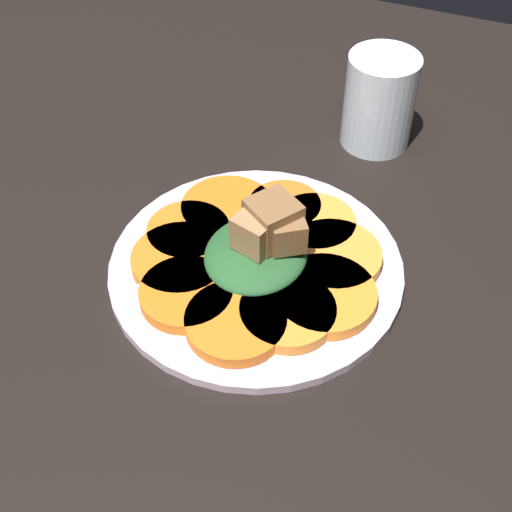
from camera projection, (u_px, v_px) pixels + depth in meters
table_slab at (256, 278)px, 71.10cm from camera, size 120.00×120.00×2.00cm
plate at (256, 267)px, 70.00cm from camera, size 28.84×28.84×1.05cm
carrot_slice_0 at (333, 256)px, 69.32cm from camera, size 9.51×9.51×1.28cm
carrot_slice_1 at (315, 224)px, 72.50cm from camera, size 8.31×8.31×1.28cm
carrot_slice_2 at (281, 207)px, 74.36cm from camera, size 7.57×7.57×1.28cm
carrot_slice_3 at (227, 210)px, 74.04cm from camera, size 9.62×9.62×1.28cm
carrot_slice_4 at (189, 233)px, 71.65cm from camera, size 8.36×8.36×1.28cm
carrot_slice_5 at (181, 260)px, 68.99cm from camera, size 9.58×9.58×1.28cm
carrot_slice_6 at (186, 294)px, 65.97cm from camera, size 8.79×8.79×1.28cm
carrot_slice_7 at (236, 322)px, 63.65cm from camera, size 9.25×9.25×1.28cm
carrot_slice_8 at (288, 312)px, 64.46cm from camera, size 8.85×8.85×1.28cm
carrot_slice_9 at (325, 295)px, 65.85cm from camera, size 9.69×9.69×1.28cm
center_pile at (261, 244)px, 68.02cm from camera, size 10.97×9.88×6.79cm
fork at (214, 242)px, 71.31cm from camera, size 16.79×8.87×0.40cm
water_glass at (379, 101)px, 81.27cm from camera, size 8.14×8.14×11.03cm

